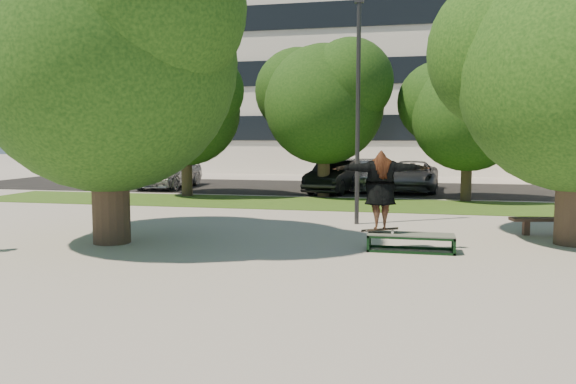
% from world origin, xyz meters
% --- Properties ---
extents(ground, '(120.00, 120.00, 0.00)m').
position_xyz_m(ground, '(0.00, 0.00, 0.00)').
color(ground, '#A49E97').
rests_on(ground, ground).
extents(grass_strip, '(30.00, 4.00, 0.02)m').
position_xyz_m(grass_strip, '(1.00, 9.50, 0.01)').
color(grass_strip, '#264814').
rests_on(grass_strip, ground).
extents(asphalt_strip, '(40.00, 8.00, 0.01)m').
position_xyz_m(asphalt_strip, '(0.00, 16.00, 0.01)').
color(asphalt_strip, black).
rests_on(asphalt_strip, ground).
extents(tree_left, '(6.96, 5.95, 7.12)m').
position_xyz_m(tree_left, '(-4.29, 1.09, 4.42)').
color(tree_left, '#38281E').
rests_on(tree_left, ground).
extents(tree_right, '(6.24, 5.33, 6.51)m').
position_xyz_m(tree_right, '(5.92, 3.08, 4.09)').
color(tree_right, '#38281E').
rests_on(tree_right, ground).
extents(bg_tree_left, '(5.28, 4.51, 5.77)m').
position_xyz_m(bg_tree_left, '(-6.57, 11.07, 3.73)').
color(bg_tree_left, '#38281E').
rests_on(bg_tree_left, ground).
extents(bg_tree_mid, '(5.76, 4.92, 6.24)m').
position_xyz_m(bg_tree_mid, '(-1.08, 12.08, 4.02)').
color(bg_tree_mid, '#38281E').
rests_on(bg_tree_mid, ground).
extents(bg_tree_right, '(5.04, 4.31, 5.43)m').
position_xyz_m(bg_tree_right, '(4.43, 11.57, 3.49)').
color(bg_tree_right, '#38281E').
rests_on(bg_tree_right, ground).
extents(lamppost, '(0.25, 0.15, 6.11)m').
position_xyz_m(lamppost, '(1.00, 5.00, 3.15)').
color(lamppost, '#2D2D30').
rests_on(lamppost, ground).
extents(office_building, '(30.00, 14.12, 16.00)m').
position_xyz_m(office_building, '(-2.00, 31.98, 8.00)').
color(office_building, silver).
rests_on(office_building, ground).
extents(grind_box, '(1.80, 0.60, 0.38)m').
position_xyz_m(grind_box, '(2.47, 1.46, 0.19)').
color(grind_box, black).
rests_on(grind_box, ground).
extents(skater_rig, '(2.13, 1.00, 1.75)m').
position_xyz_m(skater_rig, '(1.82, 1.46, 1.29)').
color(skater_rig, white).
rests_on(skater_rig, grind_box).
extents(bench, '(2.83, 0.97, 0.43)m').
position_xyz_m(bench, '(6.26, 4.31, 0.36)').
color(bench, '#443229').
rests_on(bench, ground).
extents(car_silver_a, '(2.06, 4.81, 1.62)m').
position_xyz_m(car_silver_a, '(-8.80, 14.46, 0.81)').
color(car_silver_a, silver).
rests_on(car_silver_a, asphalt_strip).
extents(car_dark, '(2.35, 4.51, 1.42)m').
position_xyz_m(car_dark, '(-0.73, 13.66, 0.71)').
color(car_dark, black).
rests_on(car_dark, asphalt_strip).
extents(car_grey, '(2.55, 5.00, 1.35)m').
position_xyz_m(car_grey, '(2.50, 15.16, 0.68)').
color(car_grey, slate).
rests_on(car_grey, asphalt_strip).
extents(car_silver_b, '(2.76, 5.09, 1.40)m').
position_xyz_m(car_silver_b, '(0.50, 15.49, 0.70)').
color(car_silver_b, '#B3B3B9').
rests_on(car_silver_b, asphalt_strip).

